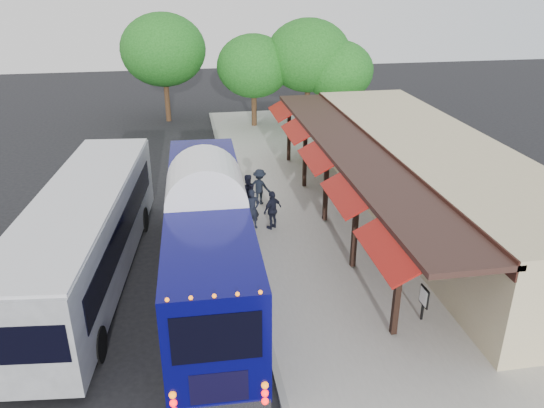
{
  "coord_description": "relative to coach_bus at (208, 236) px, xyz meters",
  "views": [
    {
      "loc": [
        -1.98,
        -16.19,
        10.22
      ],
      "look_at": [
        1.2,
        2.53,
        1.8
      ],
      "focal_mm": 35.0,
      "sensor_mm": 36.0,
      "label": 1
    }
  ],
  "objects": [
    {
      "name": "curb",
      "position": [
        1.5,
        4.36,
        -2.0
      ],
      "size": [
        0.2,
        40.0,
        0.16
      ],
      "primitive_type": "cube",
      "color": "gray",
      "rests_on": "ground"
    },
    {
      "name": "ped_b",
      "position": [
        2.05,
        5.99,
        -1.05
      ],
      "size": [
        0.96,
        0.8,
        1.76
      ],
      "primitive_type": "imported",
      "rotation": [
        0.0,
        0.0,
        3.31
      ],
      "color": "black",
      "rests_on": "sidewalk"
    },
    {
      "name": "ped_c",
      "position": [
        2.87,
        4.07,
        -1.08
      ],
      "size": [
        1.05,
        0.92,
        1.69
      ],
      "primitive_type": "imported",
      "rotation": [
        0.0,
        0.0,
        3.77
      ],
      "color": "black",
      "rests_on": "sidewalk"
    },
    {
      "name": "ped_d",
      "position": [
        2.73,
        6.73,
        -1.08
      ],
      "size": [
        1.26,
        1.12,
        1.7
      ],
      "primitive_type": "imported",
      "rotation": [
        0.0,
        0.0,
        2.58
      ],
      "color": "black",
      "rests_on": "sidewalk"
    },
    {
      "name": "city_bus",
      "position": [
        -4.17,
        1.38,
        -0.21
      ],
      "size": [
        4.01,
        12.78,
        3.38
      ],
      "rotation": [
        0.0,
        0.0,
        -0.1
      ],
      "color": "gray",
      "rests_on": "ground"
    },
    {
      "name": "sidewalk",
      "position": [
        6.45,
        4.36,
        -2.0
      ],
      "size": [
        10.0,
        40.0,
        0.15
      ],
      "primitive_type": "cube",
      "color": "#9E9B93",
      "rests_on": "ground"
    },
    {
      "name": "ground",
      "position": [
        1.45,
        0.36,
        -2.08
      ],
      "size": [
        90.0,
        90.0,
        0.0
      ],
      "primitive_type": "plane",
      "color": "black",
      "rests_on": "ground"
    },
    {
      "name": "tree_far",
      "position": [
        -1.63,
        23.1,
        3.0
      ],
      "size": [
        5.95,
        5.95,
        7.61
      ],
      "color": "#382314",
      "rests_on": "ground"
    },
    {
      "name": "sign_board",
      "position": [
        6.4,
        -3.06,
        -1.14
      ],
      "size": [
        0.08,
        0.53,
        1.16
      ],
      "rotation": [
        0.0,
        0.0,
        0.04
      ],
      "color": "black",
      "rests_on": "sidewalk"
    },
    {
      "name": "coach_bus",
      "position": [
        0.0,
        0.0,
        0.0
      ],
      "size": [
        2.83,
        12.18,
        3.87
      ],
      "rotation": [
        0.0,
        0.0,
        -0.02
      ],
      "color": "#070754",
      "rests_on": "ground"
    },
    {
      "name": "ped_a",
      "position": [
        2.05,
        4.21,
        -1.06
      ],
      "size": [
        0.72,
        0.57,
        1.74
      ],
      "primitive_type": "imported",
      "rotation": [
        0.0,
        0.0,
        0.27
      ],
      "color": "black",
      "rests_on": "sidewalk"
    },
    {
      "name": "tree_mid",
      "position": [
        8.06,
        20.0,
        2.82
      ],
      "size": [
        5.74,
        5.74,
        7.35
      ],
      "color": "#382314",
      "rests_on": "ground"
    },
    {
      "name": "tree_left",
      "position": [
        4.35,
        20.3,
        2.17
      ],
      "size": [
        4.98,
        4.98,
        6.37
      ],
      "color": "#382314",
      "rests_on": "ground"
    },
    {
      "name": "tree_right",
      "position": [
        9.9,
        18.98,
        1.92
      ],
      "size": [
        4.69,
        4.69,
        6.01
      ],
      "color": "#382314",
      "rests_on": "ground"
    },
    {
      "name": "station_shelter",
      "position": [
        9.83,
        4.36,
        -0.23
      ],
      "size": [
        8.15,
        20.0,
        3.6
      ],
      "color": "tan",
      "rests_on": "ground"
    }
  ]
}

